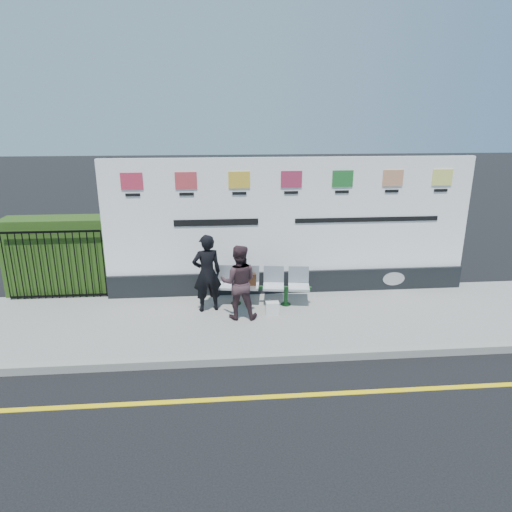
{
  "coord_description": "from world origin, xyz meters",
  "views": [
    {
      "loc": [
        -1.07,
        -5.75,
        4.02
      ],
      "look_at": [
        -0.32,
        2.97,
        1.25
      ],
      "focal_mm": 32.0,
      "sensor_mm": 36.0,
      "label": 1
    }
  ],
  "objects_px": {
    "billboard": "(289,236)",
    "woman_left": "(207,273)",
    "bench": "(261,295)",
    "woman_right": "(239,282)"
  },
  "relations": [
    {
      "from": "billboard",
      "to": "woman_left",
      "type": "height_order",
      "value": "billboard"
    },
    {
      "from": "billboard",
      "to": "bench",
      "type": "bearing_deg",
      "value": -134.37
    },
    {
      "from": "billboard",
      "to": "woman_left",
      "type": "distance_m",
      "value": 2.09
    },
    {
      "from": "billboard",
      "to": "woman_right",
      "type": "relative_size",
      "value": 5.36
    },
    {
      "from": "billboard",
      "to": "bench",
      "type": "xyz_separation_m",
      "value": [
        -0.7,
        -0.71,
        -1.08
      ]
    },
    {
      "from": "bench",
      "to": "woman_right",
      "type": "distance_m",
      "value": 0.94
    },
    {
      "from": "billboard",
      "to": "woman_left",
      "type": "xyz_separation_m",
      "value": [
        -1.81,
        -0.91,
        -0.5
      ]
    },
    {
      "from": "bench",
      "to": "woman_left",
      "type": "bearing_deg",
      "value": -162.07
    },
    {
      "from": "billboard",
      "to": "woman_right",
      "type": "height_order",
      "value": "billboard"
    },
    {
      "from": "billboard",
      "to": "woman_right",
      "type": "distance_m",
      "value": 1.86
    }
  ]
}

